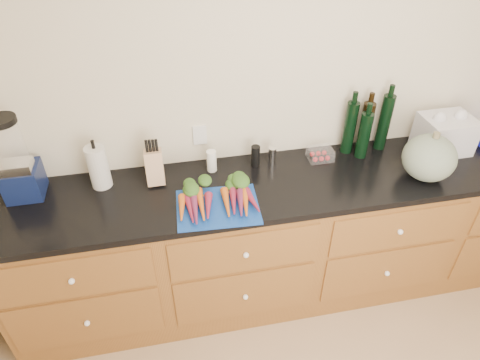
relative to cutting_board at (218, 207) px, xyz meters
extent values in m
cube|color=beige|center=(0.57, 0.48, 0.35)|extent=(4.10, 0.05, 2.60)
cube|color=brown|center=(0.57, 0.16, -0.50)|extent=(3.60, 0.60, 0.90)
cube|color=brown|center=(-0.78, -0.15, -0.23)|extent=(0.82, 0.01, 0.28)
sphere|color=white|center=(-0.78, -0.16, -0.23)|extent=(0.03, 0.03, 0.03)
cube|color=brown|center=(-0.78, -0.15, -0.59)|extent=(0.82, 0.01, 0.38)
sphere|color=white|center=(-0.78, -0.16, -0.59)|extent=(0.03, 0.03, 0.03)
cube|color=brown|center=(0.12, -0.15, -0.23)|extent=(0.82, 0.01, 0.28)
sphere|color=white|center=(0.12, -0.16, -0.23)|extent=(0.03, 0.03, 0.03)
cube|color=brown|center=(0.12, -0.15, -0.59)|extent=(0.82, 0.01, 0.38)
sphere|color=white|center=(0.12, -0.16, -0.59)|extent=(0.03, 0.03, 0.03)
cube|color=brown|center=(1.02, -0.15, -0.23)|extent=(0.82, 0.01, 0.28)
sphere|color=white|center=(1.02, -0.16, -0.23)|extent=(0.03, 0.03, 0.03)
cube|color=brown|center=(1.02, -0.15, -0.59)|extent=(0.82, 0.01, 0.38)
sphere|color=white|center=(1.02, -0.16, -0.59)|extent=(0.03, 0.03, 0.03)
cube|color=black|center=(0.57, 0.16, -0.03)|extent=(3.64, 0.62, 0.04)
cube|color=#113C96|center=(0.00, 0.00, 0.00)|extent=(0.45, 0.35, 0.01)
cone|color=#D66019|center=(-0.19, -0.02, 0.03)|extent=(0.04, 0.21, 0.04)
cone|color=maroon|center=(-0.15, -0.02, 0.03)|extent=(0.04, 0.21, 0.04)
cone|color=#712349|center=(-0.12, -0.02, 0.03)|extent=(0.04, 0.21, 0.04)
cone|color=#D66019|center=(-0.08, -0.02, 0.03)|extent=(0.04, 0.21, 0.04)
cone|color=maroon|center=(-0.05, -0.02, 0.03)|extent=(0.04, 0.21, 0.04)
ellipsoid|color=#2B531B|center=(-0.12, 0.14, 0.04)|extent=(0.21, 0.13, 0.06)
cone|color=#D66019|center=(0.05, -0.02, 0.03)|extent=(0.04, 0.21, 0.04)
cone|color=maroon|center=(0.08, -0.02, 0.03)|extent=(0.04, 0.21, 0.04)
cone|color=#712349|center=(0.12, -0.02, 0.03)|extent=(0.04, 0.21, 0.04)
cone|color=#D66019|center=(0.15, -0.02, 0.03)|extent=(0.04, 0.21, 0.04)
cone|color=maroon|center=(0.19, -0.02, 0.03)|extent=(0.04, 0.21, 0.04)
ellipsoid|color=#2B531B|center=(0.12, 0.14, 0.04)|extent=(0.21, 0.13, 0.06)
ellipsoid|color=#5D6E5C|center=(1.21, 0.04, 0.13)|extent=(0.30, 0.30, 0.27)
cube|color=#0E1841|center=(-1.01, 0.32, 0.08)|extent=(0.19, 0.19, 0.18)
cube|color=silver|center=(-1.01, 0.29, 0.20)|extent=(0.17, 0.11, 0.06)
cylinder|color=white|center=(-1.01, 0.32, 0.32)|extent=(0.14, 0.14, 0.24)
cylinder|color=black|center=(-1.01, 0.32, 0.45)|extent=(0.15, 0.15, 0.03)
cylinder|color=silver|center=(-0.61, 0.32, 0.12)|extent=(0.11, 0.11, 0.25)
cube|color=tan|center=(-0.31, 0.30, 0.09)|extent=(0.10, 0.10, 0.20)
cylinder|color=white|center=(0.02, 0.34, 0.06)|extent=(0.06, 0.06, 0.13)
cylinder|color=black|center=(0.28, 0.34, 0.06)|extent=(0.05, 0.05, 0.13)
cylinder|color=silver|center=(0.38, 0.34, 0.05)|extent=(0.05, 0.05, 0.11)
cube|color=white|center=(0.69, 0.33, 0.03)|extent=(0.15, 0.12, 0.07)
cylinder|color=black|center=(0.88, 0.38, 0.16)|extent=(0.07, 0.07, 0.34)
cylinder|color=black|center=(0.99, 0.39, 0.15)|extent=(0.07, 0.07, 0.31)
cylinder|color=black|center=(1.10, 0.38, 0.17)|extent=(0.07, 0.07, 0.36)
cylinder|color=black|center=(0.94, 0.31, 0.14)|extent=(0.07, 0.07, 0.29)
camera|label=1|loc=(-0.22, -1.70, 1.49)|focal=32.00mm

